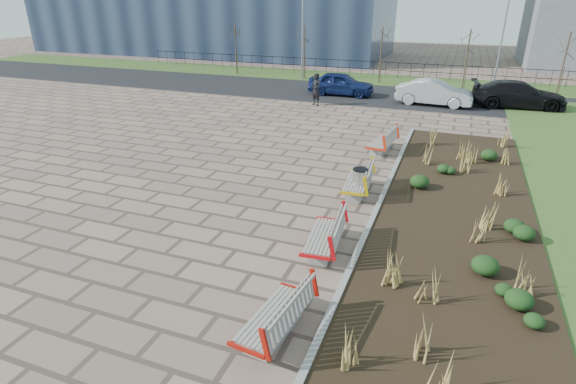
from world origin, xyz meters
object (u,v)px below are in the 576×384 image
at_px(bench_b, 323,234).
at_px(car_blue, 341,84).
at_px(bench_c, 357,180).
at_px(car_silver, 434,93).
at_px(lamp_west, 302,39).
at_px(lamp_east, 501,46).
at_px(pedestrian, 316,89).
at_px(car_black, 518,94).
at_px(bench_a, 274,313).
at_px(bench_d, 381,140).
at_px(litter_bin, 360,183).

xyz_separation_m(bench_b, car_blue, (-4.60, 19.61, 0.26)).
bearing_deg(bench_c, car_silver, 80.00).
bearing_deg(car_silver, lamp_west, 65.46).
bearing_deg(lamp_east, bench_c, -103.79).
relative_size(pedestrian, car_black, 0.36).
height_order(lamp_west, lamp_east, same).
xyz_separation_m(bench_c, car_silver, (1.44, 14.72, 0.26)).
relative_size(bench_a, lamp_west, 0.35).
bearing_deg(bench_a, bench_b, 96.87).
distance_m(bench_c, bench_d, 4.74).
height_order(bench_b, car_black, car_black).
distance_m(bench_a, car_blue, 23.47).
xyz_separation_m(pedestrian, car_silver, (6.71, 2.56, -0.20)).
height_order(bench_c, pedestrian, pedestrian).
relative_size(litter_bin, car_black, 0.18).
relative_size(bench_c, bench_d, 1.00).
relative_size(litter_bin, car_blue, 0.22).
xyz_separation_m(bench_b, lamp_west, (-9.00, 24.38, 2.54)).
xyz_separation_m(bench_d, pedestrian, (-5.27, 7.42, 0.46)).
distance_m(bench_b, lamp_west, 26.11).
bearing_deg(lamp_west, car_black, -16.77).
xyz_separation_m(car_black, lamp_west, (-15.13, 4.56, 2.25)).
height_order(bench_a, lamp_west, lamp_west).
distance_m(bench_c, litter_bin, 0.27).
bearing_deg(car_silver, litter_bin, 178.93).
height_order(bench_a, pedestrian, pedestrian).
distance_m(bench_b, car_blue, 20.15).
distance_m(bench_a, bench_c, 7.40).
height_order(bench_a, litter_bin, bench_a).
bearing_deg(car_blue, car_black, -90.03).
xyz_separation_m(bench_a, lamp_east, (5.00, 27.78, 2.54)).
bearing_deg(pedestrian, litter_bin, -42.33).
xyz_separation_m(litter_bin, lamp_west, (-9.14, 20.61, 2.55)).
bearing_deg(bench_a, car_black, 82.07).
height_order(litter_bin, pedestrian, pedestrian).
relative_size(bench_c, car_silver, 0.47).
height_order(bench_d, lamp_west, lamp_west).
height_order(bench_d, car_blue, car_blue).
xyz_separation_m(bench_d, lamp_west, (-9.00, 15.63, 2.54)).
bearing_deg(lamp_west, bench_d, -60.07).
bearing_deg(lamp_west, litter_bin, -66.08).
relative_size(bench_d, car_silver, 0.47).
distance_m(car_black, lamp_east, 5.21).
xyz_separation_m(bench_c, pedestrian, (-5.27, 12.16, 0.46)).
relative_size(bench_a, litter_bin, 2.16).
xyz_separation_m(bench_b, bench_d, (0.00, 8.74, 0.00)).
relative_size(bench_b, litter_bin, 2.16).
bearing_deg(bench_b, bench_c, 84.70).
bearing_deg(car_blue, litter_bin, -164.47).
xyz_separation_m(bench_b, litter_bin, (0.14, 3.77, -0.01)).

